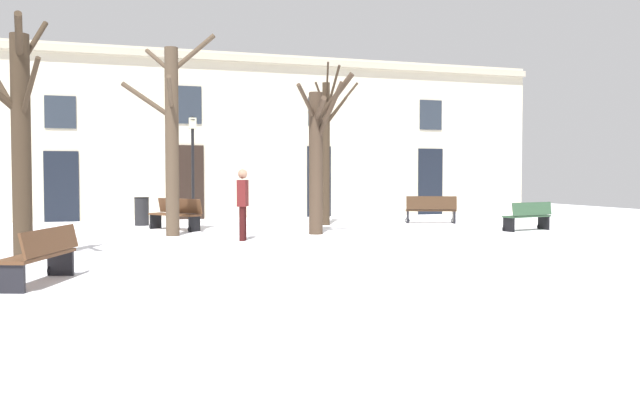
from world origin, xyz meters
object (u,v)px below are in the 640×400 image
at_px(tree_near_facade, 327,147).
at_px(bench_near_lamp, 528,216).
at_px(bench_by_litter_bin, 41,255).
at_px(tree_right_of_center, 19,136).
at_px(bench_far_corner, 431,209).
at_px(streetlamp, 193,158).
at_px(litter_bin, 142,211).
at_px(tree_left_of_center, 171,133).
at_px(tree_foreground, 317,155).
at_px(bench_facing_shops, 176,214).
at_px(person_near_bench, 243,201).

xyz_separation_m(tree_near_facade, bench_near_lamp, (5.06, -3.73, -2.14)).
relative_size(tree_near_facade, bench_by_litter_bin, 3.01).
distance_m(tree_right_of_center, bench_far_corner, 13.46).
bearing_deg(bench_far_corner, bench_by_litter_bin, 60.15).
bearing_deg(bench_near_lamp, streetlamp, -44.45).
relative_size(litter_bin, bench_far_corner, 0.53).
bearing_deg(bench_by_litter_bin, tree_right_of_center, -146.39).
height_order(bench_far_corner, bench_by_litter_bin, bench_far_corner).
bearing_deg(bench_by_litter_bin, bench_near_lamp, 133.21).
distance_m(tree_left_of_center, streetlamp, 4.29).
distance_m(litter_bin, bench_far_corner, 9.67).
bearing_deg(tree_foreground, litter_bin, 135.01).
bearing_deg(bench_near_lamp, bench_facing_shops, -31.31).
bearing_deg(tree_right_of_center, tree_foreground, 27.41).
height_order(tree_right_of_center, bench_near_lamp, tree_right_of_center).
bearing_deg(streetlamp, person_near_bench, -83.64).
bearing_deg(streetlamp, litter_bin, -169.96).
bearing_deg(bench_near_lamp, bench_by_litter_bin, 11.17).
distance_m(litter_bin, person_near_bench, 6.18).
height_order(bench_facing_shops, person_near_bench, person_near_bench).
xyz_separation_m(tree_foreground, bench_by_litter_bin, (-6.22, -6.32, -1.78)).
xyz_separation_m(tree_near_facade, streetlamp, (-4.15, 1.94, -0.34)).
relative_size(tree_left_of_center, litter_bin, 5.93).
height_order(tree_foreground, bench_by_litter_bin, tree_foreground).
bearing_deg(bench_facing_shops, tree_foreground, 18.22).
xyz_separation_m(tree_near_facade, tree_right_of_center, (-8.13, -6.56, -0.22)).
relative_size(litter_bin, person_near_bench, 0.52).
xyz_separation_m(tree_foreground, person_near_bench, (-2.26, -1.07, -1.21)).
relative_size(streetlamp, bench_by_litter_bin, 2.11).
xyz_separation_m(bench_near_lamp, person_near_bench, (-8.54, -0.32, 0.57)).
bearing_deg(bench_near_lamp, tree_near_facade, -49.25).
distance_m(bench_by_litter_bin, bench_facing_shops, 9.24).
height_order(tree_left_of_center, bench_near_lamp, tree_left_of_center).
bearing_deg(person_near_bench, streetlamp, 28.82).
bearing_deg(tree_right_of_center, litter_bin, 74.31).
height_order(tree_foreground, streetlamp, tree_foreground).
height_order(tree_near_facade, bench_facing_shops, tree_near_facade).
bearing_deg(tree_near_facade, litter_bin, 164.31).
relative_size(tree_near_facade, bench_near_lamp, 3.12).
xyz_separation_m(tree_left_of_center, tree_near_facade, (5.09, 2.21, -0.20)).
height_order(streetlamp, bench_near_lamp, streetlamp).
bearing_deg(tree_right_of_center, bench_facing_shops, 62.04).
height_order(tree_near_facade, litter_bin, tree_near_facade).
xyz_separation_m(tree_near_facade, bench_by_litter_bin, (-7.43, -9.29, -2.15)).
bearing_deg(tree_right_of_center, bench_by_litter_bin, -75.59).
bearing_deg(bench_near_lamp, bench_far_corner, -80.34).
bearing_deg(bench_facing_shops, bench_near_lamp, 34.78).
relative_size(tree_right_of_center, bench_far_corner, 2.66).
relative_size(tree_foreground, bench_by_litter_bin, 2.53).
bearing_deg(person_near_bench, tree_foreground, -42.16).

